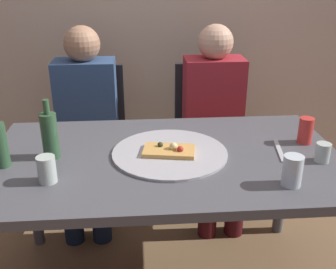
# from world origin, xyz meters

# --- Properties ---
(dining_table) EXTENTS (1.53, 0.89, 0.72)m
(dining_table) POSITION_xyz_m (0.00, 0.00, 0.65)
(dining_table) COLOR #4C4C51
(dining_table) RESTS_ON ground_plane
(pizza_tray) EXTENTS (0.50, 0.50, 0.01)m
(pizza_tray) POSITION_xyz_m (0.02, 0.01, 0.73)
(pizza_tray) COLOR #ADADB2
(pizza_tray) RESTS_ON dining_table
(pizza_slice_last) EXTENTS (0.24, 0.17, 0.05)m
(pizza_slice_last) POSITION_xyz_m (0.02, 0.00, 0.74)
(pizza_slice_last) COLOR tan
(pizza_slice_last) RESTS_ON pizza_tray
(wine_bottle) EXTENTS (0.06, 0.06, 0.26)m
(wine_bottle) POSITION_xyz_m (-0.67, -0.05, 0.82)
(wine_bottle) COLOR #2D5133
(wine_bottle) RESTS_ON dining_table
(beer_bottle) EXTENTS (0.07, 0.07, 0.26)m
(beer_bottle) POSITION_xyz_m (-0.48, 0.02, 0.83)
(beer_bottle) COLOR #2D5133
(beer_bottle) RESTS_ON dining_table
(tumbler_near) EXTENTS (0.07, 0.07, 0.11)m
(tumbler_near) POSITION_xyz_m (-0.46, -0.19, 0.77)
(tumbler_near) COLOR #B7C6BC
(tumbler_near) RESTS_ON dining_table
(tumbler_far) EXTENTS (0.07, 0.07, 0.12)m
(tumbler_far) POSITION_xyz_m (0.45, -0.29, 0.78)
(tumbler_far) COLOR silver
(tumbler_far) RESTS_ON dining_table
(wine_glass) EXTENTS (0.06, 0.06, 0.08)m
(wine_glass) POSITION_xyz_m (0.65, -0.11, 0.76)
(wine_glass) COLOR #B7C6BC
(wine_glass) RESTS_ON dining_table
(soda_can) EXTENTS (0.07, 0.07, 0.12)m
(soda_can) POSITION_xyz_m (0.65, 0.08, 0.78)
(soda_can) COLOR red
(soda_can) RESTS_ON dining_table
(table_knife) EXTENTS (0.06, 0.22, 0.01)m
(table_knife) POSITION_xyz_m (0.51, 0.00, 0.72)
(table_knife) COLOR #B7B7BC
(table_knife) RESTS_ON dining_table
(chair_left) EXTENTS (0.44, 0.44, 0.90)m
(chair_left) POSITION_xyz_m (-0.42, 0.84, 0.51)
(chair_left) COLOR black
(chair_left) RESTS_ON ground_plane
(chair_right) EXTENTS (0.44, 0.44, 0.90)m
(chair_right) POSITION_xyz_m (0.35, 0.84, 0.51)
(chair_right) COLOR black
(chair_right) RESTS_ON ground_plane
(guest_in_sweater) EXTENTS (0.36, 0.56, 1.17)m
(guest_in_sweater) POSITION_xyz_m (-0.42, 0.69, 0.64)
(guest_in_sweater) COLOR navy
(guest_in_sweater) RESTS_ON ground_plane
(guest_in_beanie) EXTENTS (0.36, 0.56, 1.17)m
(guest_in_beanie) POSITION_xyz_m (0.35, 0.69, 0.64)
(guest_in_beanie) COLOR maroon
(guest_in_beanie) RESTS_ON ground_plane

